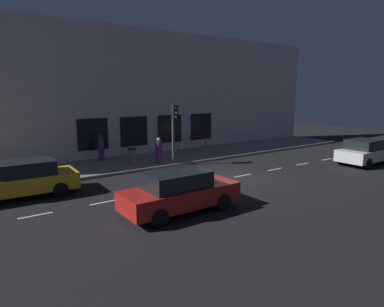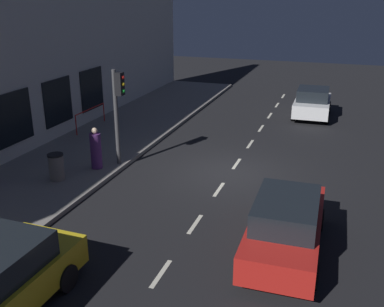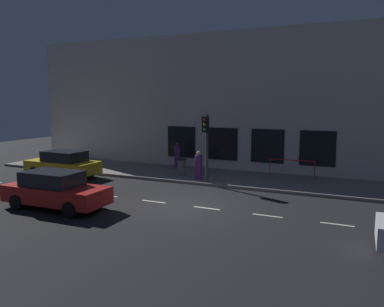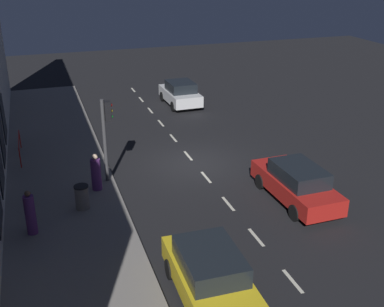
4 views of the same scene
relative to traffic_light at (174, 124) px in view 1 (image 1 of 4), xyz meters
name	(u,v)px [view 1 (image 1 of 4)]	position (x,y,z in m)	size (l,w,h in m)	color
ground_plane	(229,178)	(-4.19, -0.80, -2.58)	(60.00, 60.00, 0.00)	black
sidewalk	(168,158)	(2.06, -0.80, -2.51)	(4.50, 32.00, 0.15)	gray
building_facade	(150,93)	(4.61, -0.80, 1.83)	(0.65, 32.00, 8.84)	beige
lane_centre_line	(243,176)	(-4.19, -1.80, -2.58)	(0.12, 27.20, 0.01)	beige
traffic_light	(174,124)	(0.00, 0.00, 0.00)	(0.50, 0.32, 3.66)	#424244
parked_car_0	(23,179)	(-1.49, 8.59, -1.79)	(2.02, 4.51, 1.58)	gold
parked_car_1	(364,152)	(-6.37, -10.14, -1.80)	(1.98, 3.92, 1.58)	silver
parked_car_2	(179,192)	(-6.87, 4.01, -1.79)	(1.92, 4.58, 1.58)	red
pedestrian_0	(159,152)	(0.66, 0.72, -1.71)	(0.59, 0.59, 1.59)	#5B2D70
pedestrian_1	(101,149)	(3.32, 3.43, -1.67)	(0.38, 0.38, 1.67)	#5B2D70
trash_bin	(132,156)	(1.42, 2.16, -1.95)	(0.56, 0.56, 0.96)	slate
red_railing	(192,140)	(3.67, -3.88, -1.69)	(0.05, 2.62, 0.97)	red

